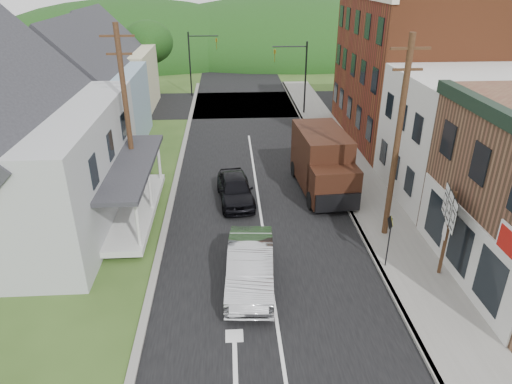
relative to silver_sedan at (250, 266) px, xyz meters
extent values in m
plane|color=#2D4719|center=(0.81, -0.25, -0.82)|extent=(120.00, 120.00, 0.00)
cube|color=black|center=(0.81, 9.75, -0.82)|extent=(9.00, 90.00, 0.02)
cube|color=black|center=(0.81, 26.75, -0.82)|extent=(60.00, 9.00, 0.02)
cube|color=slate|center=(6.71, 7.75, -0.75)|extent=(2.80, 55.00, 0.15)
cube|color=slate|center=(5.36, 7.75, -0.75)|extent=(0.20, 55.00, 0.15)
cube|color=slate|center=(-3.84, 7.75, -0.76)|extent=(0.30, 55.00, 0.12)
cube|color=silver|center=(12.11, 7.25, 2.43)|extent=(8.00, 7.00, 6.50)
cube|color=brown|center=(12.11, 16.75, 4.18)|extent=(8.00, 12.00, 10.00)
cube|color=#ADB0B3|center=(-11.19, 5.75, 1.93)|extent=(10.00, 12.00, 5.50)
cube|color=#7C92A9|center=(-10.19, 16.75, 1.68)|extent=(7.00, 8.00, 5.00)
cube|color=beige|center=(-10.69, 25.75, 1.68)|extent=(7.00, 8.00, 5.00)
cylinder|color=#472D19|center=(6.41, 3.25, 3.68)|extent=(0.26, 0.26, 9.00)
cube|color=#472D19|center=(6.41, 3.25, 7.58)|extent=(1.60, 0.10, 0.10)
cube|color=#472D19|center=(6.41, 3.25, 6.78)|extent=(1.20, 0.10, 0.10)
cylinder|color=#472D19|center=(-5.69, 7.75, 3.68)|extent=(0.26, 0.26, 9.00)
cube|color=#472D19|center=(-5.69, 7.75, 7.58)|extent=(1.60, 0.10, 0.10)
cube|color=#472D19|center=(-5.69, 7.75, 6.78)|extent=(1.20, 0.10, 0.10)
cylinder|color=black|center=(5.81, 23.25, 2.18)|extent=(0.14, 0.14, 6.00)
cylinder|color=black|center=(4.41, 23.25, 4.78)|extent=(2.80, 0.10, 0.10)
imported|color=olive|center=(3.21, 23.25, 4.08)|extent=(0.16, 0.20, 1.00)
cylinder|color=black|center=(-4.19, 30.25, 2.18)|extent=(0.14, 0.14, 6.00)
cylinder|color=black|center=(-2.79, 30.25, 4.78)|extent=(2.80, 0.10, 0.10)
imported|color=olive|center=(-1.59, 30.25, 4.08)|extent=(0.16, 0.20, 1.00)
cylinder|color=#382616|center=(-8.19, 31.75, 1.14)|extent=(0.36, 0.36, 3.92)
ellipsoid|color=#19330F|center=(-8.19, 31.75, 4.08)|extent=(4.80, 4.80, 4.08)
ellipsoid|color=#19330F|center=(0.81, 54.75, -0.82)|extent=(90.00, 30.00, 16.00)
imported|color=#AFB0B4|center=(0.00, 0.00, 0.00)|extent=(2.08, 5.10, 1.64)
imported|color=black|center=(-0.42, 7.14, -0.09)|extent=(2.16, 4.45, 1.46)
cube|color=black|center=(4.36, 8.73, 0.99)|extent=(2.69, 4.72, 3.01)
cube|color=black|center=(4.54, 6.04, 0.48)|extent=(2.49, 1.82, 1.97)
cube|color=black|center=(4.52, 6.24, 1.31)|extent=(2.26, 1.39, 0.05)
cube|color=black|center=(4.60, 5.16, -0.04)|extent=(2.29, 0.31, 0.93)
cylinder|color=black|center=(3.44, 6.07, -0.35)|extent=(0.35, 0.95, 0.93)
cylinder|color=black|center=(5.62, 6.21, -0.35)|extent=(0.35, 0.95, 0.93)
cylinder|color=black|center=(3.17, 10.21, -0.35)|extent=(0.35, 0.95, 0.93)
cylinder|color=black|center=(5.34, 10.36, -0.35)|extent=(0.35, 0.95, 0.93)
cube|color=#472D19|center=(7.61, 0.05, 1.14)|extent=(0.14, 0.14, 3.62)
cube|color=black|center=(7.55, 0.06, 2.27)|extent=(0.54, 2.02, 0.08)
cube|color=silver|center=(7.33, -0.63, 2.74)|extent=(0.16, 0.56, 0.23)
cube|color=silver|center=(7.33, -0.63, 2.27)|extent=(0.17, 0.61, 0.57)
cube|color=silver|center=(7.33, -0.63, 1.81)|extent=(0.16, 0.56, 0.29)
cube|color=silver|center=(7.51, 0.07, 2.74)|extent=(0.16, 0.56, 0.23)
cube|color=silver|center=(7.51, 0.07, 2.27)|extent=(0.17, 0.61, 0.57)
cube|color=silver|center=(7.51, 0.07, 1.81)|extent=(0.16, 0.56, 0.29)
cube|color=silver|center=(7.68, 0.78, 2.74)|extent=(0.16, 0.56, 0.23)
cube|color=silver|center=(7.68, 0.78, 2.27)|extent=(0.17, 0.61, 0.57)
cube|color=silver|center=(7.68, 0.78, 1.81)|extent=(0.16, 0.56, 0.29)
cube|color=silver|center=(7.51, 0.07, 1.24)|extent=(0.13, 0.46, 0.57)
cylinder|color=black|center=(5.61, 0.66, 0.44)|extent=(0.06, 0.06, 2.22)
cube|color=black|center=(5.55, 0.66, 1.36)|extent=(0.01, 0.65, 0.65)
cube|color=#D3D50B|center=(5.56, 0.66, 1.36)|extent=(0.02, 0.59, 0.59)
camera|label=1|loc=(-0.70, -14.55, 10.29)|focal=32.00mm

